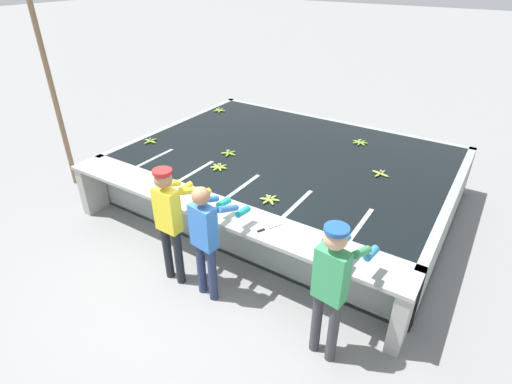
# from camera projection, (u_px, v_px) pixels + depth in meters

# --- Properties ---
(ground_plane) EXTENTS (80.00, 80.00, 0.00)m
(ground_plane) POSITION_uv_depth(u_px,v_px,m) (205.00, 271.00, 5.50)
(ground_plane) COLOR gray
(ground_plane) RESTS_ON ground
(wash_tank) EXTENTS (5.30, 3.84, 0.89)m
(wash_tank) POSITION_uv_depth(u_px,v_px,m) (288.00, 176.00, 6.99)
(wash_tank) COLOR gray
(wash_tank) RESTS_ON ground
(work_ledge) EXTENTS (5.30, 0.45, 0.89)m
(work_ledge) POSITION_uv_depth(u_px,v_px,m) (212.00, 224.00, 5.33)
(work_ledge) COLOR #9E9E99
(work_ledge) RESTS_ON ground
(worker_0) EXTENTS (0.41, 0.72, 1.63)m
(worker_0) POSITION_uv_depth(u_px,v_px,m) (170.00, 216.00, 4.90)
(worker_0) COLOR #1E2328
(worker_0) RESTS_ON ground
(worker_1) EXTENTS (0.46, 0.73, 1.57)m
(worker_1) POSITION_uv_depth(u_px,v_px,m) (206.00, 234.00, 4.67)
(worker_1) COLOR navy
(worker_1) RESTS_ON ground
(worker_2) EXTENTS (0.47, 0.74, 1.67)m
(worker_2) POSITION_uv_depth(u_px,v_px,m) (332.00, 281.00, 3.86)
(worker_2) COLOR #38383D
(worker_2) RESTS_ON ground
(banana_bunch_floating_0) EXTENTS (0.28, 0.28, 0.08)m
(banana_bunch_floating_0) POSITION_uv_depth(u_px,v_px,m) (360.00, 142.00, 7.09)
(banana_bunch_floating_0) COLOR #75A333
(banana_bunch_floating_0) RESTS_ON wash_tank
(banana_bunch_floating_1) EXTENTS (0.28, 0.28, 0.08)m
(banana_bunch_floating_1) POSITION_uv_depth(u_px,v_px,m) (380.00, 174.00, 6.05)
(banana_bunch_floating_1) COLOR #9EC642
(banana_bunch_floating_1) RESTS_ON wash_tank
(banana_bunch_floating_2) EXTENTS (0.27, 0.28, 0.08)m
(banana_bunch_floating_2) POSITION_uv_depth(u_px,v_px,m) (270.00, 199.00, 5.40)
(banana_bunch_floating_2) COLOR #9EC642
(banana_bunch_floating_2) RESTS_ON wash_tank
(banana_bunch_floating_3) EXTENTS (0.28, 0.27, 0.08)m
(banana_bunch_floating_3) POSITION_uv_depth(u_px,v_px,m) (219.00, 167.00, 6.25)
(banana_bunch_floating_3) COLOR #8CB738
(banana_bunch_floating_3) RESTS_ON wash_tank
(banana_bunch_floating_4) EXTENTS (0.28, 0.26, 0.08)m
(banana_bunch_floating_4) POSITION_uv_depth(u_px,v_px,m) (219.00, 110.00, 8.61)
(banana_bunch_floating_4) COLOR #8CB738
(banana_bunch_floating_4) RESTS_ON wash_tank
(banana_bunch_floating_5) EXTENTS (0.27, 0.28, 0.08)m
(banana_bunch_floating_5) POSITION_uv_depth(u_px,v_px,m) (229.00, 153.00, 6.70)
(banana_bunch_floating_5) COLOR #75A333
(banana_bunch_floating_5) RESTS_ON wash_tank
(banana_bunch_floating_6) EXTENTS (0.28, 0.28, 0.08)m
(banana_bunch_floating_6) POSITION_uv_depth(u_px,v_px,m) (150.00, 141.00, 7.14)
(banana_bunch_floating_6) COLOR #93BC3D
(banana_bunch_floating_6) RESTS_ON wash_tank
(banana_bunch_ledge_0) EXTENTS (0.28, 0.28, 0.08)m
(banana_bunch_ledge_0) POSITION_uv_depth(u_px,v_px,m) (328.00, 254.00, 4.39)
(banana_bunch_ledge_0) COLOR #7FAD33
(banana_bunch_ledge_0) RESTS_ON work_ledge
(knife_0) EXTENTS (0.19, 0.32, 0.02)m
(knife_0) POSITION_uv_depth(u_px,v_px,m) (266.00, 229.00, 4.82)
(knife_0) COLOR silver
(knife_0) RESTS_ON work_ledge
(support_post_left) EXTENTS (0.09, 0.09, 3.20)m
(support_post_left) POSITION_uv_depth(u_px,v_px,m) (55.00, 101.00, 6.89)
(support_post_left) COLOR #846647
(support_post_left) RESTS_ON ground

